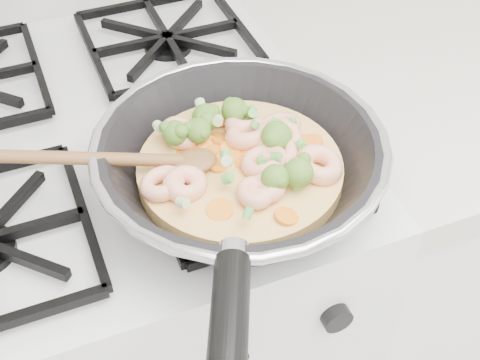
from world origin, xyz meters
name	(u,v)px	position (x,y,z in m)	size (l,w,h in m)	color
stove	(131,327)	(0.00, 1.70, 0.46)	(0.60, 0.60, 0.92)	white
skillet	(239,163)	(0.13, 1.52, 0.96)	(0.49, 0.47, 0.10)	black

